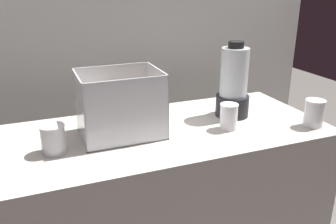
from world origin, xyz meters
TOP-DOWN VIEW (x-y plane):
  - counter at (0.00, 0.00)m, footprint 1.40×0.64m
  - back_wall_unit at (0.00, 0.77)m, footprint 2.60×0.24m
  - carrot_display_bin at (-0.20, 0.02)m, footprint 0.33×0.25m
  - blender_pitcher at (0.35, 0.05)m, footprint 0.16×0.16m
  - juice_cup_mango_far_left at (-0.48, -0.05)m, footprint 0.09×0.09m
  - juice_cup_pomegranate_left at (0.25, -0.09)m, footprint 0.08×0.08m
  - juice_cup_pomegranate_middle at (0.61, -0.20)m, footprint 0.09×0.09m

SIDE VIEW (x-z plane):
  - counter at x=0.00m, z-range 0.00..0.90m
  - juice_cup_mango_far_left at x=-0.48m, z-range 0.89..1.00m
  - juice_cup_pomegranate_left at x=0.25m, z-range 0.89..1.01m
  - juice_cup_pomegranate_middle at x=0.61m, z-range 0.89..1.01m
  - carrot_display_bin at x=-0.20m, z-range 0.85..1.12m
  - blender_pitcher at x=0.35m, z-range 0.87..1.23m
  - back_wall_unit at x=0.00m, z-range 0.02..2.52m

